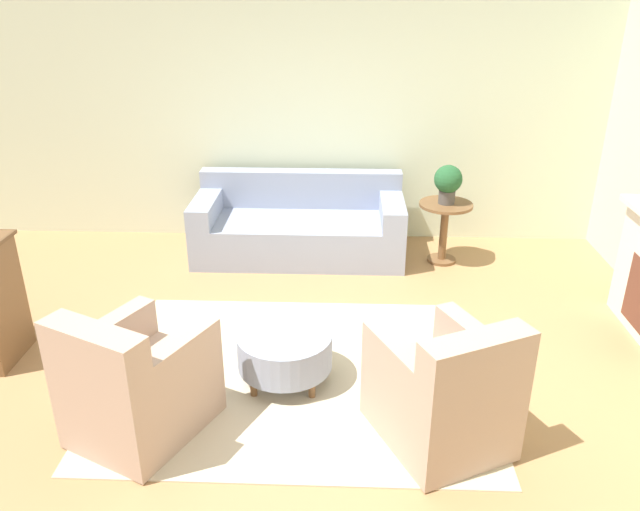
{
  "coord_description": "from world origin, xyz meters",
  "views": [
    {
      "loc": [
        0.33,
        -3.94,
        2.75
      ],
      "look_at": [
        0.15,
        0.55,
        0.75
      ],
      "focal_mm": 35.0,
      "sensor_mm": 36.0,
      "label": 1
    }
  ],
  "objects": [
    {
      "name": "armchair_left",
      "position": [
        -0.98,
        -0.69,
        0.36
      ],
      "size": [
        0.99,
        1.06,
        0.92
      ],
      "color": "tan",
      "rests_on": "rug"
    },
    {
      "name": "potted_plant_on_side_table",
      "position": [
        1.38,
        2.15,
        0.88
      ],
      "size": [
        0.28,
        0.28,
        0.4
      ],
      "color": "#4C4742",
      "rests_on": "side_table"
    },
    {
      "name": "side_table",
      "position": [
        1.38,
        2.15,
        0.44
      ],
      "size": [
        0.55,
        0.55,
        0.65
      ],
      "color": "brown",
      "rests_on": "ground_plane"
    },
    {
      "name": "wall_back",
      "position": [
        0.0,
        2.89,
        1.4
      ],
      "size": [
        9.66,
        0.12,
        2.8
      ],
      "color": "beige",
      "rests_on": "ground_plane"
    },
    {
      "name": "ground_plane",
      "position": [
        0.0,
        0.0,
        0.0
      ],
      "size": [
        16.0,
        16.0,
        0.0
      ],
      "primitive_type": "plane",
      "color": "#AD7F51"
    },
    {
      "name": "ottoman_table",
      "position": [
        -0.08,
        -0.07,
        0.26
      ],
      "size": [
        0.7,
        0.7,
        0.38
      ],
      "color": "#8E99B2",
      "rests_on": "rug"
    },
    {
      "name": "rug",
      "position": [
        0.0,
        0.0,
        0.01
      ],
      "size": [
        2.8,
        2.27,
        0.01
      ],
      "color": "beige",
      "rests_on": "ground_plane"
    },
    {
      "name": "couch",
      "position": [
        -0.14,
        2.3,
        0.3
      ],
      "size": [
        2.2,
        0.97,
        0.84
      ],
      "color": "#8E99B2",
      "rests_on": "ground_plane"
    },
    {
      "name": "armchair_right",
      "position": [
        0.98,
        -0.69,
        0.36
      ],
      "size": [
        0.99,
        1.06,
        0.92
      ],
      "color": "tan",
      "rests_on": "rug"
    }
  ]
}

